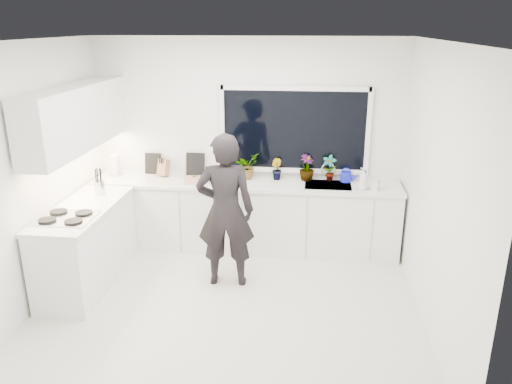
# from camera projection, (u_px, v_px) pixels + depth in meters

# --- Properties ---
(floor) EXTENTS (4.00, 3.50, 0.02)m
(floor) POSITION_uv_depth(u_px,v_px,m) (228.00, 306.00, 5.31)
(floor) COLOR beige
(floor) RESTS_ON ground
(wall_back) EXTENTS (4.00, 0.02, 2.70)m
(wall_back) POSITION_uv_depth(u_px,v_px,m) (248.00, 144.00, 6.53)
(wall_back) COLOR white
(wall_back) RESTS_ON ground
(wall_left) EXTENTS (0.02, 3.50, 2.70)m
(wall_left) POSITION_uv_depth(u_px,v_px,m) (31.00, 178.00, 5.08)
(wall_left) COLOR white
(wall_left) RESTS_ON ground
(wall_right) EXTENTS (0.02, 3.50, 2.70)m
(wall_right) POSITION_uv_depth(u_px,v_px,m) (438.00, 192.00, 4.66)
(wall_right) COLOR white
(wall_right) RESTS_ON ground
(ceiling) EXTENTS (4.00, 3.50, 0.02)m
(ceiling) POSITION_uv_depth(u_px,v_px,m) (222.00, 40.00, 4.43)
(ceiling) COLOR white
(ceiling) RESTS_ON wall_back
(window) EXTENTS (1.80, 0.02, 1.00)m
(window) POSITION_uv_depth(u_px,v_px,m) (294.00, 130.00, 6.37)
(window) COLOR black
(window) RESTS_ON wall_back
(base_cabinets_back) EXTENTS (3.92, 0.58, 0.88)m
(base_cabinets_back) POSITION_uv_depth(u_px,v_px,m) (245.00, 217.00, 6.53)
(base_cabinets_back) COLOR white
(base_cabinets_back) RESTS_ON floor
(base_cabinets_left) EXTENTS (0.58, 1.60, 0.88)m
(base_cabinets_left) POSITION_uv_depth(u_px,v_px,m) (87.00, 246.00, 5.67)
(base_cabinets_left) COLOR white
(base_cabinets_left) RESTS_ON floor
(countertop_back) EXTENTS (3.94, 0.62, 0.04)m
(countertop_back) POSITION_uv_depth(u_px,v_px,m) (245.00, 184.00, 6.37)
(countertop_back) COLOR silver
(countertop_back) RESTS_ON base_cabinets_back
(countertop_left) EXTENTS (0.62, 1.60, 0.04)m
(countertop_left) POSITION_uv_depth(u_px,v_px,m) (83.00, 209.00, 5.52)
(countertop_left) COLOR silver
(countertop_left) RESTS_ON base_cabinets_left
(upper_cabinets) EXTENTS (0.34, 2.10, 0.70)m
(upper_cabinets) POSITION_uv_depth(u_px,v_px,m) (77.00, 117.00, 5.55)
(upper_cabinets) COLOR white
(upper_cabinets) RESTS_ON wall_left
(sink) EXTENTS (0.58, 0.42, 0.14)m
(sink) POSITION_uv_depth(u_px,v_px,m) (328.00, 189.00, 6.28)
(sink) COLOR silver
(sink) RESTS_ON countertop_back
(faucet) EXTENTS (0.03, 0.03, 0.22)m
(faucet) POSITION_uv_depth(u_px,v_px,m) (328.00, 172.00, 6.42)
(faucet) COLOR silver
(faucet) RESTS_ON countertop_back
(stovetop) EXTENTS (0.56, 0.48, 0.03)m
(stovetop) POSITION_uv_depth(u_px,v_px,m) (66.00, 217.00, 5.18)
(stovetop) COLOR black
(stovetop) RESTS_ON countertop_left
(person) EXTENTS (0.68, 0.48, 1.76)m
(person) POSITION_uv_depth(u_px,v_px,m) (225.00, 211.00, 5.51)
(person) COLOR black
(person) RESTS_ON floor
(pizza_tray) EXTENTS (0.50, 0.40, 0.03)m
(pizza_tray) POSITION_uv_depth(u_px,v_px,m) (202.00, 180.00, 6.40)
(pizza_tray) COLOR silver
(pizza_tray) RESTS_ON countertop_back
(pizza) EXTENTS (0.45, 0.36, 0.01)m
(pizza) POSITION_uv_depth(u_px,v_px,m) (202.00, 179.00, 6.39)
(pizza) COLOR #CA431A
(pizza) RESTS_ON pizza_tray
(watering_can) EXTENTS (0.17, 0.17, 0.13)m
(watering_can) POSITION_uv_depth(u_px,v_px,m) (346.00, 177.00, 6.37)
(watering_can) COLOR #161FCF
(watering_can) RESTS_ON countertop_back
(paper_towel_roll) EXTENTS (0.13, 0.13, 0.26)m
(paper_towel_roll) POSITION_uv_depth(u_px,v_px,m) (115.00, 166.00, 6.61)
(paper_towel_roll) COLOR silver
(paper_towel_roll) RESTS_ON countertop_back
(knife_block) EXTENTS (0.16, 0.14, 0.22)m
(knife_block) POSITION_uv_depth(u_px,v_px,m) (164.00, 168.00, 6.58)
(knife_block) COLOR #A0794A
(knife_block) RESTS_ON countertop_back
(utensil_crock) EXTENTS (0.17, 0.17, 0.16)m
(utensil_crock) POSITION_uv_depth(u_px,v_px,m) (100.00, 187.00, 5.91)
(utensil_crock) COLOR #BCBCC1
(utensil_crock) RESTS_ON countertop_left
(picture_frame_large) EXTENTS (0.22, 0.03, 0.28)m
(picture_frame_large) POSITION_uv_depth(u_px,v_px,m) (153.00, 163.00, 6.69)
(picture_frame_large) COLOR black
(picture_frame_large) RESTS_ON countertop_back
(picture_frame_small) EXTENTS (0.25, 0.03, 0.30)m
(picture_frame_small) POSITION_uv_depth(u_px,v_px,m) (195.00, 164.00, 6.62)
(picture_frame_small) COLOR black
(picture_frame_small) RESTS_ON countertop_back
(herb_plants) EXTENTS (1.36, 0.39, 0.34)m
(herb_plants) POSITION_uv_depth(u_px,v_px,m) (276.00, 167.00, 6.43)
(herb_plants) COLOR #26662D
(herb_plants) RESTS_ON countertop_back
(soap_bottles) EXTENTS (0.28, 0.15, 0.27)m
(soap_bottles) POSITION_uv_depth(u_px,v_px,m) (367.00, 180.00, 6.04)
(soap_bottles) COLOR #D8BF66
(soap_bottles) RESTS_ON countertop_back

